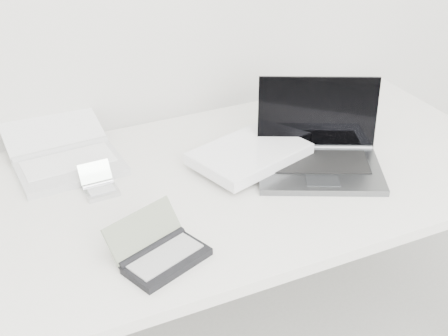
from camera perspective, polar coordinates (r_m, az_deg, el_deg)
name	(u,v)px	position (r m, az deg, el deg)	size (l,w,h in m)	color
desk	(228,192)	(1.69, 0.35, -2.25)	(1.60, 0.80, 0.73)	white
laptop_large	(284,154)	(1.71, 5.54, 1.33)	(0.53, 0.44, 0.23)	#545759
netbook_open_white	(65,156)	(1.78, -14.34, 1.04)	(0.29, 0.37, 0.07)	silver
pda_silver	(100,186)	(1.63, -11.30, -1.66)	(0.09, 0.10, 0.06)	silver
palmtop_charcoal	(160,253)	(1.38, -5.84, -7.70)	(0.23, 0.21, 0.09)	black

